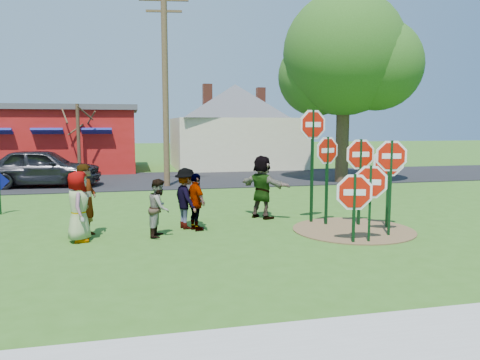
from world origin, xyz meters
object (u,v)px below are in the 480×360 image
at_px(stop_sign_b, 313,137).
at_px(stop_sign_c, 391,166).
at_px(stop_sign_d, 360,161).
at_px(suv, 43,167).
at_px(person_b, 87,200).
at_px(stop_sign_a, 370,187).
at_px(person_a, 78,207).
at_px(leafy_tree, 347,61).
at_px(utility_pole, 165,83).

xyz_separation_m(stop_sign_b, stop_sign_c, (1.30, -1.96, -0.68)).
height_order(stop_sign_d, suv, stop_sign_d).
bearing_deg(person_b, stop_sign_a, -95.88).
relative_size(stop_sign_c, suv, 0.51).
bearing_deg(person_a, leafy_tree, -54.33).
bearing_deg(leafy_tree, stop_sign_b, -120.91).
xyz_separation_m(person_b, utility_pole, (2.64, 9.05, 3.69)).
distance_m(utility_pole, leafy_tree, 8.58).
relative_size(stop_sign_a, stop_sign_d, 0.78).
relative_size(stop_sign_d, utility_pole, 0.29).
bearing_deg(suv, stop_sign_b, -132.73).
xyz_separation_m(stop_sign_b, utility_pole, (-3.43, 8.80, 2.14)).
bearing_deg(leafy_tree, stop_sign_d, -113.28).
bearing_deg(utility_pole, suv, 168.89).
xyz_separation_m(stop_sign_b, person_b, (-6.07, -0.24, -1.55)).
bearing_deg(stop_sign_b, leafy_tree, 48.35).
height_order(person_a, leafy_tree, leafy_tree).
height_order(stop_sign_c, person_b, stop_sign_c).
distance_m(stop_sign_b, utility_pole, 9.69).
bearing_deg(person_b, suv, 27.76).
height_order(person_a, utility_pole, utility_pole).
bearing_deg(person_b, stop_sign_c, -90.62).
xyz_separation_m(stop_sign_d, person_a, (-7.37, -0.11, -0.96)).
bearing_deg(stop_sign_c, utility_pole, 130.55).
bearing_deg(stop_sign_c, person_a, -172.14).
bearing_deg(utility_pole, stop_sign_d, -64.21).
bearing_deg(person_b, person_a, 176.24).
height_order(person_b, suv, person_b).
bearing_deg(leafy_tree, suv, 174.16).
bearing_deg(leafy_tree, stop_sign_a, -112.74).
xyz_separation_m(person_b, leafy_tree, (11.13, 8.69, 4.87)).
xyz_separation_m(stop_sign_a, person_b, (-6.57, 2.18, -0.41)).
bearing_deg(stop_sign_b, person_b, 171.56).
bearing_deg(suv, leafy_tree, -90.43).
distance_m(suv, utility_pole, 6.64).
distance_m(stop_sign_a, person_b, 6.94).
relative_size(stop_sign_a, person_b, 1.09).
xyz_separation_m(stop_sign_a, utility_pole, (-3.93, 11.23, 3.28)).
height_order(suv, utility_pole, utility_pole).
xyz_separation_m(stop_sign_c, person_a, (-7.53, 1.19, -0.93)).
height_order(stop_sign_b, leafy_tree, leafy_tree).
bearing_deg(person_b, leafy_tree, -39.56).
bearing_deg(person_b, utility_pole, -3.81).
relative_size(stop_sign_b, stop_sign_c, 1.32).
xyz_separation_m(stop_sign_c, person_b, (-7.37, 1.71, -0.86)).
bearing_deg(suv, person_a, -160.80).
relative_size(stop_sign_d, person_b, 1.40).
bearing_deg(utility_pole, stop_sign_c, -66.27).
xyz_separation_m(suv, utility_pole, (5.41, -1.06, 3.71)).
distance_m(person_a, person_b, 0.55).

